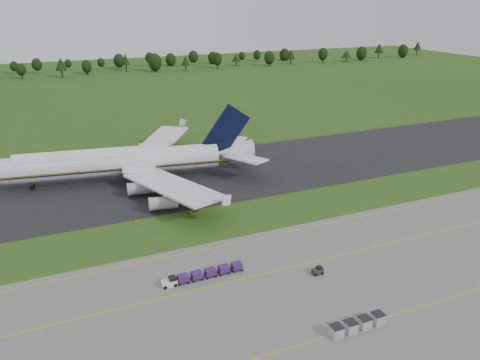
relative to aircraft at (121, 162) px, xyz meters
name	(u,v)px	position (x,y,z in m)	size (l,w,h in m)	color
ground	(220,222)	(14.92, -32.03, -5.44)	(600.00, 600.00, 0.00)	#2B4D17
apron	(300,313)	(14.92, -66.03, -5.41)	(300.00, 52.00, 0.06)	slate
taxiway	(183,178)	(14.92, -4.03, -5.40)	(300.00, 40.00, 0.08)	black
apron_markings	(279,288)	(14.92, -59.01, -5.37)	(300.00, 30.20, 0.01)	gold
tree_line	(92,65)	(15.31, 186.14, 0.84)	(526.58, 21.88, 12.00)	black
aircraft	(121,162)	(0.00, 0.00, 0.00)	(68.08, 65.33, 19.04)	white
baggage_train	(202,274)	(4.24, -51.12, -4.59)	(14.41, 1.53, 1.47)	silver
utility_cart	(317,271)	(23.10, -57.72, -4.88)	(1.87, 1.31, 1.03)	#292D20
uld_row	(358,325)	(20.55, -72.51, -4.53)	(8.91, 1.71, 1.69)	#A4A4A4
edge_markers	(164,217)	(4.29, -25.62, -5.16)	(12.81, 0.30, 0.60)	#E06007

